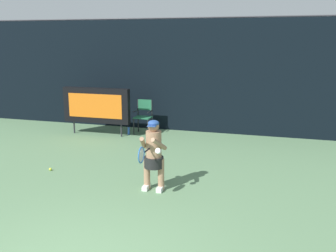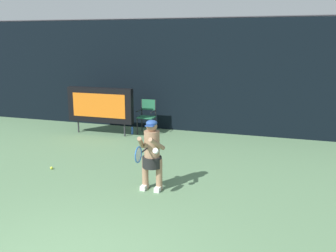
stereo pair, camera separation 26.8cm
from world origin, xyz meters
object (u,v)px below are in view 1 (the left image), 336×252
(umpire_chair, at_px, (144,114))
(tennis_ball_loose, at_px, (50,169))
(water_bottle, at_px, (129,131))
(scoreboard, at_px, (96,105))
(tennis_player, at_px, (154,153))
(tennis_racket, at_px, (142,155))

(umpire_chair, distance_m, tennis_ball_loose, 4.14)
(water_bottle, bearing_deg, scoreboard, -160.70)
(umpire_chair, relative_size, water_bottle, 4.08)
(scoreboard, bearing_deg, tennis_ball_loose, -81.73)
(tennis_ball_loose, bearing_deg, scoreboard, 98.27)
(umpire_chair, bearing_deg, tennis_ball_loose, -101.96)
(water_bottle, distance_m, tennis_player, 4.72)
(scoreboard, height_order, water_bottle, scoreboard)
(tennis_player, xyz_separation_m, tennis_racket, (-0.03, -0.59, 0.13))
(scoreboard, relative_size, water_bottle, 8.30)
(tennis_racket, distance_m, tennis_ball_loose, 2.94)
(tennis_racket, height_order, tennis_ball_loose, tennis_racket)
(scoreboard, height_order, umpire_chair, scoreboard)
(umpire_chair, relative_size, tennis_ball_loose, 15.88)
(scoreboard, distance_m, tennis_player, 4.93)
(tennis_racket, bearing_deg, tennis_player, 99.41)
(tennis_player, relative_size, tennis_racket, 2.38)
(umpire_chair, relative_size, tennis_player, 0.75)
(tennis_racket, bearing_deg, water_bottle, 127.58)
(umpire_chair, height_order, water_bottle, umpire_chair)
(scoreboard, bearing_deg, umpire_chair, 24.80)
(water_bottle, relative_size, tennis_ball_loose, 3.90)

